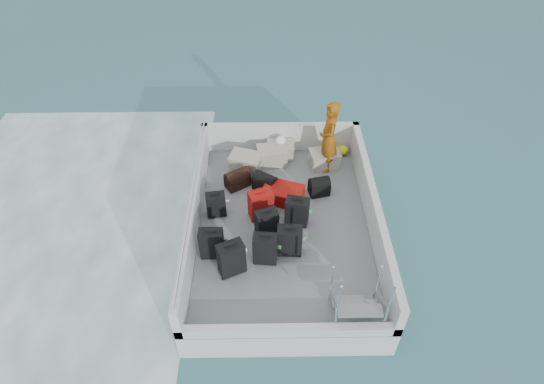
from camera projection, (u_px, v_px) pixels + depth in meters
The scene contains 24 objects.
ground at pixel (283, 243), 9.46m from camera, with size 160.00×160.00×0.00m, color #164550.
wake_foam at pixel (51, 246), 9.41m from camera, with size 10.00×10.00×0.00m, color white.
ferry_hull at pixel (283, 234), 9.25m from camera, with size 3.60×5.00×0.60m, color silver.
deck at pixel (283, 223), 9.04m from camera, with size 3.30×4.70×0.02m, color slate.
deck_fittings at pixel (302, 222), 8.55m from camera, with size 3.60×5.00×0.90m.
suitcase_0 at pixel (231, 259), 7.92m from camera, with size 0.46×0.26×0.71m, color black.
suitcase_1 at pixel (212, 244), 8.21m from camera, with size 0.43×0.25×0.65m, color black.
suitcase_2 at pixel (216, 205), 9.02m from camera, with size 0.38×0.23×0.55m, color black.
suitcase_3 at pixel (265, 249), 8.12m from camera, with size 0.43×0.25×0.66m, color black.
suitcase_4 at pixel (267, 224), 8.60m from camera, with size 0.41×0.24×0.61m, color black.
suitcase_5 at pixel (261, 205), 8.96m from camera, with size 0.46×0.28×0.64m, color #9E140C.
suitcase_6 at pixel (290, 241), 8.28m from camera, with size 0.45×0.27×0.63m, color black.
suitcase_7 at pixel (297, 212), 8.82m from camera, with size 0.45×0.26×0.63m, color black.
suitcase_8 at pixel (283, 194), 9.42m from camera, with size 0.53×0.81×0.32m, color #9E140C.
duffel_0 at pixel (237, 180), 9.73m from camera, with size 0.51×0.30×0.32m, color black, non-canonical shape.
duffel_1 at pixel (265, 184), 9.65m from camera, with size 0.49×0.30×0.32m, color black, non-canonical shape.
duffel_2 at pixel (319, 188), 9.56m from camera, with size 0.42×0.30×0.32m, color black, non-canonical shape.
crate_0 at pixel (246, 163), 10.11m from camera, with size 0.63×0.44×0.38m, color #ACA795.
crate_1 at pixel (272, 156), 10.28m from camera, with size 0.63×0.44×0.38m, color #ACA795.
crate_2 at pixel (281, 151), 10.47m from camera, with size 0.58×0.40×0.35m, color #ACA795.
crate_3 at pixel (324, 160), 10.21m from camera, with size 0.61×0.42×0.37m, color #ACA795.
yellow_bag at pixel (342, 150), 10.59m from camera, with size 0.28×0.26×0.22m, color yellow.
white_bag at pixel (281, 141), 10.29m from camera, with size 0.24×0.24×0.18m, color white.
passenger at pixel (329, 137), 9.72m from camera, with size 0.62×0.40×1.68m, color #C66912.
Camera 1 is at (-0.31, -6.19, 7.22)m, focal length 30.00 mm.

